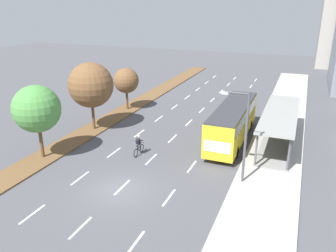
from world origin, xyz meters
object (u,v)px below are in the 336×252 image
Objects in this scene: median_tree_nearest at (37,109)px; median_tree_third at (126,81)px; streetlight at (244,132)px; bus at (233,120)px; median_tree_second at (91,85)px; cyclist at (139,146)px; bus_shelter at (282,125)px.

median_tree_nearest reaches higher than median_tree_third.
bus is at bearing 106.23° from streetlight.
median_tree_nearest is 14.42m from median_tree_third.
median_tree_third is 0.75× the size of streetlight.
streetlight is (15.77, 2.01, -0.33)m from median_tree_nearest.
median_tree_second is at bearing 161.59° from streetlight.
median_tree_second is (0.17, 7.20, 0.35)m from median_tree_nearest.
cyclist is (-6.60, -5.90, -1.28)m from bus.
bus is at bearing -20.05° from median_tree_third.
bus is 1.88× the size of median_tree_nearest.
cyclist is at bearing -148.49° from bus_shelter.
bus_shelter is at bearing 29.78° from median_tree_nearest.
bus_shelter is 12.81m from cyclist.
streetlight reaches higher than median_tree_third.
median_tree_nearest is 15.90m from streetlight.
cyclist is 9.43m from streetlight.
cyclist is 0.27× the size of median_tree_second.
bus_shelter is 2.43× the size of median_tree_third.
median_tree_third is at bearing 122.65° from cyclist.
median_tree_third is at bearing 166.84° from bus_shelter.
bus is 1.70× the size of median_tree_second.
bus_shelter is 1.82× the size of streetlight.
streetlight reaches higher than bus.
median_tree_second is at bearing -170.46° from bus.
streetlight reaches higher than median_tree_nearest.
median_tree_second reaches higher than streetlight.
streetlight reaches higher than bus_shelter.
streetlight is (8.77, -1.56, 3.10)m from cyclist.
streetlight is at bearing -73.77° from bus.
bus_shelter is 18.38m from median_tree_third.
median_tree_third reaches higher than cyclist.
bus is at bearing 34.81° from median_tree_nearest.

